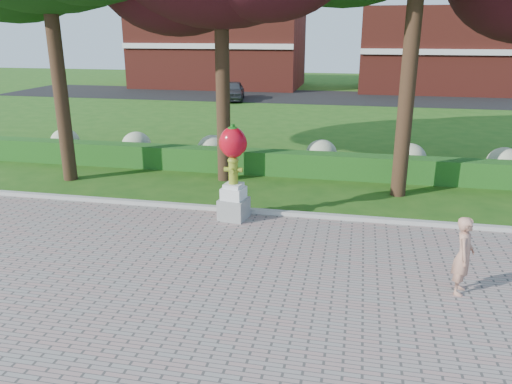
% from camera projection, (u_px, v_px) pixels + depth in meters
% --- Properties ---
extents(ground, '(100.00, 100.00, 0.00)m').
position_uv_depth(ground, '(242.00, 265.00, 10.49)').
color(ground, '#205014').
rests_on(ground, ground).
extents(curb, '(40.00, 0.18, 0.15)m').
position_uv_depth(curb, '(268.00, 213.00, 13.26)').
color(curb, '#ADADA5').
rests_on(curb, ground).
extents(lawn_hedge, '(24.00, 0.70, 0.80)m').
position_uv_depth(lawn_hedge, '(289.00, 163.00, 16.89)').
color(lawn_hedge, '#1C4D16').
rests_on(lawn_hedge, ground).
extents(hydrangea_row, '(20.10, 1.10, 0.99)m').
position_uv_depth(hydrangea_row, '(309.00, 153.00, 17.66)').
color(hydrangea_row, '#A5AE85').
rests_on(hydrangea_row, ground).
extents(street, '(50.00, 8.00, 0.02)m').
position_uv_depth(street, '(330.00, 97.00, 36.56)').
color(street, black).
rests_on(street, ground).
extents(building_left, '(14.00, 8.00, 7.00)m').
position_uv_depth(building_left, '(219.00, 45.00, 43.00)').
color(building_left, maroon).
rests_on(building_left, ground).
extents(building_right, '(12.00, 8.00, 6.40)m').
position_uv_depth(building_right, '(438.00, 50.00, 39.61)').
color(building_right, maroon).
rests_on(building_right, ground).
extents(hydrant_sculpture, '(0.77, 0.77, 2.46)m').
position_uv_depth(hydrant_sculpture, '(233.00, 170.00, 12.56)').
color(hydrant_sculpture, gray).
rests_on(hydrant_sculpture, walkway).
extents(woman, '(0.48, 0.61, 1.49)m').
position_uv_depth(woman, '(464.00, 256.00, 9.09)').
color(woman, tan).
rests_on(woman, walkway).
extents(parked_car, '(2.24, 4.06, 1.31)m').
position_uv_depth(parked_car, '(233.00, 91.00, 34.83)').
color(parked_car, '#383A3F').
rests_on(parked_car, street).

